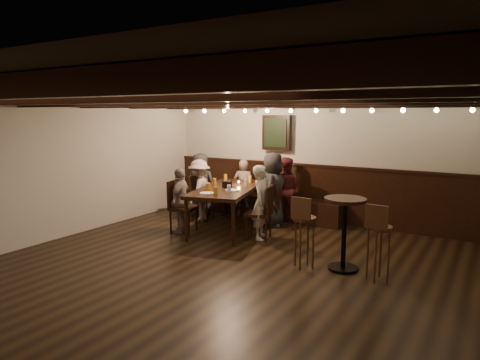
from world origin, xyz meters
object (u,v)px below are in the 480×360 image
Objects in this scene: person_left_far at (181,200)px; person_right_far at (262,202)px; chair_right_far at (260,223)px; person_bench_left at (201,184)px; chair_right_near at (271,212)px; person_bench_right at (285,189)px; high_top_table at (344,223)px; chair_left_near at (201,207)px; bar_stool_right at (378,252)px; person_bench_centre at (244,188)px; person_right_near at (273,190)px; person_left_near at (199,190)px; bar_stool_left at (304,241)px; chair_left_far at (183,216)px; dining_table at (228,191)px.

person_right_far is (1.45, 0.39, 0.05)m from person_left_far.
person_bench_left reaches higher than chair_right_far.
person_bench_left is at bearing 74.46° from chair_right_near.
person_bench_right is (0.06, 0.48, 0.38)m from chair_right_near.
high_top_table is (1.94, -1.56, 0.40)m from chair_right_near.
bar_stool_right is (3.82, -1.34, 0.10)m from chair_left_near.
person_bench_centre is at bearing 25.62° from chair_right_far.
person_bench_centre reaches higher than high_top_table.
person_right_near is at bearing 0.00° from person_right_far.
person_left_near is at bearing 180.00° from person_left_far.
bar_stool_left is 1.00m from bar_stool_right.
person_left_far is 1.75m from person_right_near.
person_right_far is 1.81m from high_top_table.
chair_left_near is 0.89× the size of bar_stool_right.
person_bench_centre reaches higher than chair_left_far.
dining_table is at bearing 122.08° from chair_right_near.
person_left_near is 0.90m from person_left_far.
person_left_far is at bearing 90.00° from person_right_far.
person_right_near reaches higher than bar_stool_left.
person_left_near is at bearing 90.00° from chair_right_near.
person_left_far is 1.15× the size of bar_stool_right.
chair_right_far is at bearing 141.42° from bar_stool_left.
bar_stool_left is (2.62, -0.52, -0.21)m from person_left_far.
person_left_near is 1.75m from person_right_far.
person_left_near is (0.26, -0.40, -0.04)m from person_bench_left.
person_left_near is at bearing -178.10° from chair_left_far.
person_bench_centre is at bearing 144.93° from high_top_table.
high_top_table is (2.51, -0.94, -0.06)m from dining_table.
person_bench_right is at bearing -18.43° from person_right_near.
chair_right_far is at bearing 90.00° from chair_left_far.
person_right_near is 1.38× the size of bar_stool_right.
person_left_near reaches higher than person_left_far.
chair_right_far is at bearing 115.62° from person_bench_centre.
person_bench_right reaches higher than person_bench_centre.
person_right_far reaches higher than bar_stool_left.
person_left_far is 3.14m from high_top_table.
bar_stool_right reaches higher than chair_left_near.
person_bench_right reaches higher than high_top_table.
chair_right_far is at bearing 90.00° from person_left_far.
person_right_far reaches higher than person_left_far.
person_bench_right is (1.21, 1.72, 0.35)m from chair_left_far.
person_right_far is 1.25× the size of bar_stool_right.
person_bench_right reaches higher than person_left_near.
person_right_far is 2.35m from bar_stool_right.
person_bench_centre is 1.68m from person_right_far.
person_right_far is at bearing -90.00° from chair_right_far.
person_left_far reaches higher than bar_stool_right.
chair_left_near is 1.70m from chair_right_far.
chair_right_far is 1.69m from person_bench_centre.
person_left_near is 1.05× the size of person_left_far.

